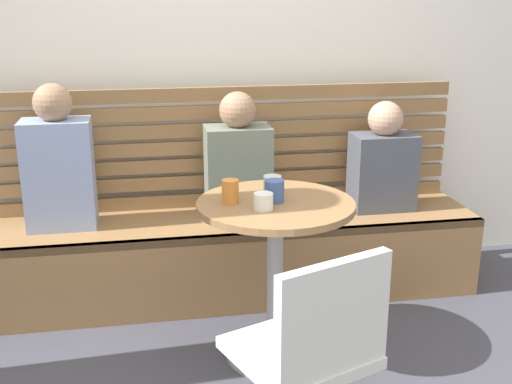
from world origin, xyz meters
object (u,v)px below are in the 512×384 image
cup_glass_short (272,185)px  cup_ceramic_white (263,201)px  cup_mug_blue (274,191)px  booth_bench (227,257)px  person_adult (58,164)px  person_child_left (383,162)px  person_child_middle (238,163)px  cafe_table (275,250)px  cup_tumbler_orange (230,191)px  white_chair (311,363)px

cup_glass_short → cup_ceramic_white: size_ratio=1.00×
cup_mug_blue → cup_ceramic_white: size_ratio=1.19×
booth_bench → person_adult: bearing=177.4°
cup_glass_short → cup_ceramic_white: 0.23m
person_child_left → cup_glass_short: (-0.74, -0.57, 0.08)m
booth_bench → person_child_middle: size_ratio=4.01×
cafe_table → person_child_left: (0.75, 0.69, 0.18)m
cup_tumbler_orange → cup_ceramic_white: cup_tumbler_orange is taller
cafe_table → person_child_middle: 0.72m
cafe_table → cup_mug_blue: bearing=151.1°
booth_bench → cup_ceramic_white: size_ratio=33.75×
white_chair → cup_tumbler_orange: 0.90m
cup_mug_blue → white_chair: bearing=-93.5°
person_adult → cup_mug_blue: 1.19m
white_chair → cup_glass_short: white_chair is taller
cafe_table → cup_glass_short: (0.01, 0.12, 0.26)m
cup_tumbler_orange → cup_ceramic_white: bearing=-43.7°
booth_bench → cup_glass_short: 0.79m
person_child_middle → cup_glass_short: bearing=-83.1°
white_chair → person_child_left: size_ratio=1.42×
white_chair → person_child_left: (0.80, 1.50, 0.24)m
person_child_middle → cup_glass_short: size_ratio=8.41×
person_adult → cup_ceramic_white: 1.19m
cup_mug_blue → cup_tumbler_orange: (-0.19, 0.02, 0.00)m
white_chair → person_child_middle: bearing=90.1°
cup_tumbler_orange → cafe_table: bearing=-7.2°
cup_mug_blue → person_child_middle: bearing=94.4°
cup_mug_blue → cup_ceramic_white: cup_mug_blue is taller
cafe_table → cup_tumbler_orange: (-0.19, 0.02, 0.27)m
white_chair → person_child_middle: size_ratio=1.26×
cafe_table → cup_tumbler_orange: cup_tumbler_orange is taller
booth_bench → cup_tumbler_orange: 0.86m
person_child_left → person_child_middle: person_child_middle is taller
person_child_left → cup_mug_blue: size_ratio=6.32×
booth_bench → person_adult: person_adult is taller
person_child_left → person_child_middle: 0.81m
person_child_middle → cup_mug_blue: bearing=-85.6°
booth_bench → cup_glass_short: cup_glass_short is taller
person_adult → cup_glass_short: size_ratio=9.19×
cup_mug_blue → cup_tumbler_orange: 0.19m
booth_bench → person_adult: size_ratio=3.67×
person_child_middle → white_chair: bearing=-89.9°
cup_ceramic_white → cup_glass_short: bearing=69.0°
cafe_table → cup_ceramic_white: size_ratio=9.25×
person_child_left → cup_glass_short: bearing=-142.4°
booth_bench → cup_ceramic_white: cup_ceramic_white is taller
person_child_middle → person_adult: bearing=179.1°
cafe_table → cup_tumbler_orange: 0.33m
person_adult → cup_mug_blue: person_adult is taller
booth_bench → person_child_left: 1.00m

